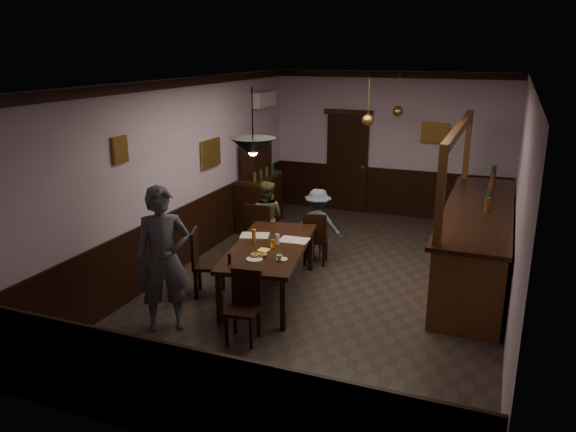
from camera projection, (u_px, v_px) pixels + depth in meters
The scene contains 31 objects.
room at pixel (334, 187), 8.13m from camera, with size 5.01×8.01×3.01m.
dining_table at pixel (270, 250), 7.98m from camera, with size 1.36×2.34×0.75m.
chair_far_left at pixel (261, 230), 9.30m from camera, with size 0.44×0.44×1.00m.
chair_far_right at pixel (315, 236), 9.14m from camera, with size 0.45×0.45×0.89m.
chair_near at pixel (244, 302), 6.79m from camera, with size 0.42×0.42×0.87m.
chair_side at pixel (203, 260), 8.00m from camera, with size 0.55×0.55×0.98m.
person_standing at pixel (163, 259), 6.94m from camera, with size 0.68×0.44×1.85m, color #4F505A.
person_seated_left at pixel (266, 219), 9.53m from camera, with size 0.64×0.50×1.31m, color brown.
person_seated_right at pixel (318, 225), 9.36m from camera, with size 0.78×0.45×1.22m, color #4F5F70.
newspaper_left at pixel (255, 235), 8.37m from camera, with size 0.42×0.30×0.01m, color silver.
newspaper_right at pixel (294, 240), 8.16m from camera, with size 0.42×0.30×0.01m, color silver.
napkin at pixel (264, 250), 7.78m from camera, with size 0.15×0.15×0.00m, color #FBFE5D.
saucer at pixel (282, 259), 7.42m from camera, with size 0.15×0.15×0.01m, color white.
coffee_cup at pixel (279, 258), 7.35m from camera, with size 0.08×0.08×0.07m, color white.
pastry_plate at pixel (254, 259), 7.42m from camera, with size 0.22×0.22×0.01m, color white.
pastry_ring_a at pixel (255, 255), 7.49m from camera, with size 0.13×0.13×0.04m, color #C68C47.
pastry_ring_b at pixel (262, 255), 7.50m from camera, with size 0.13×0.13×0.04m, color #C68C47.
soda_can at pixel (273, 244), 7.85m from camera, with size 0.07×0.07×0.12m, color yellow.
beer_glass at pixel (254, 236), 8.04m from camera, with size 0.06×0.06×0.20m, color #BF721E.
water_glass at pixel (277, 239), 7.98m from camera, with size 0.06×0.06×0.15m, color silver.
pepper_mill at pixel (229, 259), 7.26m from camera, with size 0.04×0.04×0.14m, color black.
sideboard at pixel (259, 192), 11.12m from camera, with size 0.47×1.31×1.74m.
bar_counter at pixel (476, 240), 8.61m from camera, with size 0.98×4.23×2.37m.
door_back at pixel (347, 163), 12.10m from camera, with size 0.90×0.06×2.10m, color black.
ac_unit at pixel (264, 99), 11.28m from camera, with size 0.20×0.85×0.30m.
picture_left_small at pixel (120, 150), 7.38m from camera, with size 0.04×0.28×0.36m.
picture_left_large at pixel (211, 153), 9.65m from camera, with size 0.04×0.62×0.48m.
picture_back at pixel (435, 133), 11.26m from camera, with size 0.55×0.04×0.42m.
pendant_iron at pixel (253, 147), 6.77m from camera, with size 0.56×0.56×0.82m.
pendant_brass_mid at pixel (368, 120), 9.22m from camera, with size 0.20×0.20×0.81m.
pendant_brass_far at pixel (398, 111), 10.52m from camera, with size 0.20×0.20×0.81m.
Camera 1 is at (2.29, -7.60, 3.43)m, focal length 35.00 mm.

